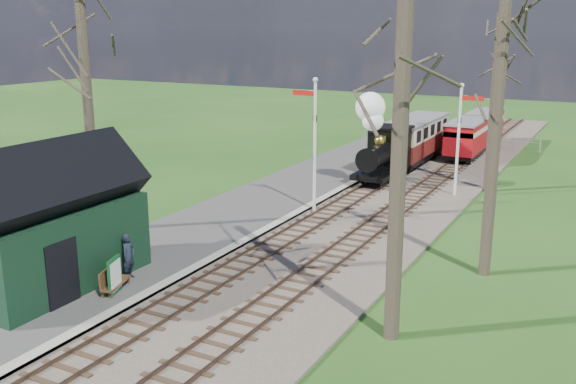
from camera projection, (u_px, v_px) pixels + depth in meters
name	position (u px, v px, depth m)	size (l,w,h in m)	color
ground	(55.00, 380.00, 15.62)	(140.00, 140.00, 0.00)	#214C17
distant_hills	(511.00, 246.00, 74.06)	(114.40, 48.00, 22.02)	#385B23
ballast_bed	(398.00, 189.00, 33.82)	(8.00, 60.00, 0.10)	brown
track_near	(374.00, 185.00, 34.40)	(1.60, 60.00, 0.15)	brown
track_far	(422.00, 191.00, 33.22)	(1.60, 60.00, 0.15)	brown
platform	(240.00, 214.00, 29.16)	(5.00, 44.00, 0.20)	#474442
coping_strip	(284.00, 221.00, 28.11)	(0.40, 44.00, 0.21)	#B2AD9E
station_shed	(50.00, 224.00, 20.43)	(3.25, 6.30, 4.78)	black
semaphore_near	(314.00, 136.00, 28.74)	(1.22, 0.24, 6.22)	silver
semaphore_far	(460.00, 131.00, 31.60)	(1.22, 0.24, 5.72)	silver
bare_trees	(295.00, 120.00, 22.35)	(15.51, 22.39, 12.00)	#382D23
fence_line	(447.00, 139.00, 46.12)	(12.60, 0.08, 1.00)	slate
locomotive	(381.00, 143.00, 34.60)	(1.98, 4.61, 4.94)	black
coach	(415.00, 138.00, 39.93)	(2.31, 7.91, 2.43)	black
red_carriage_a	(466.00, 138.00, 41.07)	(1.93, 4.79, 2.04)	black
red_carriage_b	(484.00, 127.00, 45.77)	(1.93, 4.79, 2.04)	black
sign_board	(115.00, 276.00, 20.08)	(0.33, 0.79, 1.18)	#104A21
bench	(113.00, 279.00, 20.37)	(0.79, 1.46, 0.80)	#4E351C
person	(129.00, 256.00, 21.24)	(0.57, 0.37, 1.55)	#1A202E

